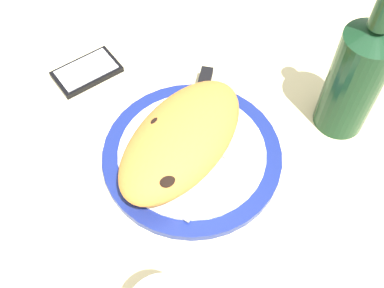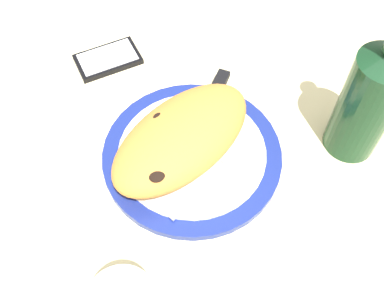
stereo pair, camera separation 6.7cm
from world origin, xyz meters
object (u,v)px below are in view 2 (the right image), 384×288
(calzone, at_px, (182,137))
(wine_bottle, at_px, (370,99))
(plate, at_px, (192,154))
(knife, at_px, (209,106))
(smartphone, at_px, (108,59))
(fork, at_px, (216,175))

(calzone, xyz_separation_m, wine_bottle, (0.23, -0.13, 0.06))
(plate, relative_size, knife, 1.41)
(smartphone, bearing_deg, fork, -87.58)
(calzone, distance_m, fork, 0.07)
(knife, bearing_deg, calzone, -151.94)
(calzone, bearing_deg, fork, -76.98)
(smartphone, bearing_deg, calzone, -90.53)
(wine_bottle, bearing_deg, fork, 163.87)
(knife, height_order, smartphone, knife)
(calzone, bearing_deg, wine_bottle, -29.12)
(wine_bottle, bearing_deg, plate, 151.87)
(wine_bottle, bearing_deg, smartphone, 121.60)
(fork, distance_m, smartphone, 0.31)
(knife, xyz_separation_m, smartphone, (-0.08, 0.20, -0.02))
(calzone, relative_size, knife, 1.38)
(fork, relative_size, smartphone, 1.31)
(calzone, bearing_deg, plate, -45.52)
(knife, relative_size, wine_bottle, 0.71)
(smartphone, bearing_deg, wine_bottle, -58.40)
(calzone, height_order, knife, calzone)
(fork, height_order, wine_bottle, wine_bottle)
(plate, relative_size, wine_bottle, 1.00)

